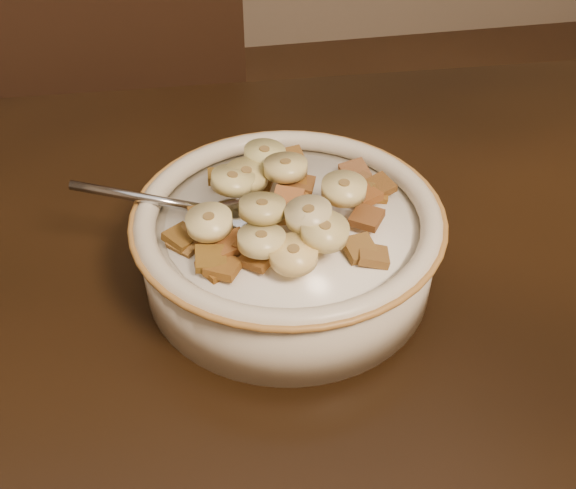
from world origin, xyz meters
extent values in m
cube|color=black|center=(0.00, 0.00, 0.73)|extent=(1.44, 0.96, 0.04)
cube|color=black|center=(0.00, 0.54, 0.53)|extent=(0.59, 0.59, 1.05)
cylinder|color=beige|center=(0.17, 0.12, 0.78)|extent=(0.21, 0.21, 0.05)
cylinder|color=white|center=(0.17, 0.12, 0.80)|extent=(0.18, 0.18, 0.00)
ellipsoid|color=#9DA0A8|center=(0.14, 0.13, 0.81)|extent=(0.06, 0.05, 0.01)
cube|color=#98601A|center=(0.12, 0.07, 0.81)|extent=(0.03, 0.03, 0.01)
cube|color=#975C1A|center=(0.12, 0.08, 0.81)|extent=(0.03, 0.03, 0.01)
cube|color=brown|center=(0.23, 0.12, 0.81)|extent=(0.03, 0.03, 0.01)
cube|color=olive|center=(0.16, 0.17, 0.81)|extent=(0.03, 0.03, 0.01)
cube|color=brown|center=(0.23, 0.13, 0.81)|extent=(0.03, 0.03, 0.01)
cube|color=brown|center=(0.11, 0.12, 0.81)|extent=(0.02, 0.02, 0.01)
cube|color=brown|center=(0.19, 0.19, 0.81)|extent=(0.02, 0.02, 0.01)
cube|color=brown|center=(0.13, 0.17, 0.81)|extent=(0.02, 0.02, 0.01)
cube|color=brown|center=(0.23, 0.14, 0.81)|extent=(0.03, 0.03, 0.01)
cube|color=brown|center=(0.18, 0.13, 0.82)|extent=(0.03, 0.03, 0.01)
cube|color=brown|center=(0.17, 0.19, 0.81)|extent=(0.03, 0.03, 0.01)
cube|color=brown|center=(0.10, 0.11, 0.81)|extent=(0.03, 0.03, 0.01)
cube|color=brown|center=(0.19, 0.09, 0.82)|extent=(0.02, 0.02, 0.01)
cube|color=#945D33|center=(0.23, 0.16, 0.81)|extent=(0.02, 0.02, 0.01)
cube|color=olive|center=(0.10, 0.10, 0.81)|extent=(0.03, 0.03, 0.01)
cube|color=brown|center=(0.16, 0.11, 0.82)|extent=(0.02, 0.02, 0.01)
cube|color=brown|center=(0.16, 0.16, 0.81)|extent=(0.03, 0.03, 0.01)
cube|color=brown|center=(0.18, 0.13, 0.82)|extent=(0.02, 0.02, 0.01)
cube|color=brown|center=(0.14, 0.08, 0.81)|extent=(0.03, 0.03, 0.01)
cube|color=brown|center=(0.13, 0.09, 0.81)|extent=(0.02, 0.02, 0.01)
cube|color=brown|center=(0.17, 0.11, 0.82)|extent=(0.03, 0.03, 0.01)
cube|color=brown|center=(0.24, 0.14, 0.81)|extent=(0.03, 0.03, 0.01)
cube|color=brown|center=(0.22, 0.07, 0.81)|extent=(0.02, 0.02, 0.01)
cube|color=brown|center=(0.11, 0.10, 0.81)|extent=(0.03, 0.03, 0.01)
cube|color=brown|center=(0.22, 0.10, 0.81)|extent=(0.03, 0.03, 0.01)
cube|color=brown|center=(0.11, 0.08, 0.81)|extent=(0.02, 0.02, 0.01)
cube|color=#895F16|center=(0.24, 0.14, 0.81)|extent=(0.03, 0.03, 0.01)
cube|color=brown|center=(0.21, 0.07, 0.81)|extent=(0.02, 0.02, 0.01)
cube|color=brown|center=(0.14, 0.09, 0.81)|extent=(0.03, 0.03, 0.01)
cylinder|color=tan|center=(0.15, 0.10, 0.83)|extent=(0.04, 0.04, 0.02)
cylinder|color=beige|center=(0.18, 0.09, 0.83)|extent=(0.04, 0.04, 0.01)
cylinder|color=#DCCF72|center=(0.16, 0.17, 0.83)|extent=(0.04, 0.04, 0.01)
cylinder|color=beige|center=(0.15, 0.08, 0.82)|extent=(0.03, 0.04, 0.01)
cylinder|color=#DCC76C|center=(0.14, 0.14, 0.83)|extent=(0.04, 0.04, 0.02)
cylinder|color=tan|center=(0.19, 0.07, 0.83)|extent=(0.03, 0.03, 0.01)
cylinder|color=#F1D077|center=(0.16, 0.06, 0.82)|extent=(0.04, 0.04, 0.01)
cylinder|color=#ECCC84|center=(0.11, 0.10, 0.82)|extent=(0.04, 0.04, 0.01)
cylinder|color=#DEC77B|center=(0.21, 0.11, 0.83)|extent=(0.04, 0.04, 0.01)
cylinder|color=#D1BC72|center=(0.15, 0.15, 0.83)|extent=(0.04, 0.04, 0.01)
cylinder|color=tan|center=(0.17, 0.14, 0.83)|extent=(0.04, 0.04, 0.01)
camera|label=1|loc=(0.10, -0.23, 1.09)|focal=40.00mm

